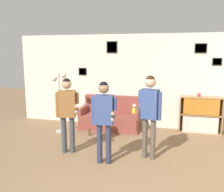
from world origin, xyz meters
TOP-DOWN VIEW (x-y plane):
  - wall_back at (0.00, 3.89)m, footprint 7.45×0.08m
  - couch at (-0.73, 3.48)m, footprint 1.73×0.80m
  - bookshelf at (1.76, 3.67)m, footprint 1.11×0.30m
  - floor_lamp at (-1.98, 2.80)m, footprint 0.44×0.28m
  - person_player_foreground_left at (-1.17, 1.51)m, footprint 0.56×0.42m
  - person_player_foreground_center at (-0.26, 1.18)m, footprint 0.52×0.44m
  - person_watcher_holding_cup at (0.57, 1.63)m, footprint 0.56×0.40m
  - bottle_on_floor at (-1.10, 2.70)m, footprint 0.06×0.06m
  - drinking_cup at (1.70, 3.67)m, footprint 0.08×0.08m

SIDE VIEW (x-z plane):
  - bottle_on_floor at x=-1.10m, z-range -0.02..0.20m
  - couch at x=-0.73m, z-range -0.16..0.76m
  - bookshelf at x=1.76m, z-range 0.00..1.00m
  - person_player_foreground_center at x=-0.26m, z-range 0.18..1.82m
  - person_player_foreground_left at x=-1.17m, z-range 0.18..1.83m
  - drinking_cup at x=1.70m, z-range 1.00..1.09m
  - person_watcher_holding_cup at x=0.57m, z-range 0.20..1.93m
  - floor_lamp at x=-1.98m, z-range 0.30..1.96m
  - wall_back at x=0.00m, z-range 0.00..2.70m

